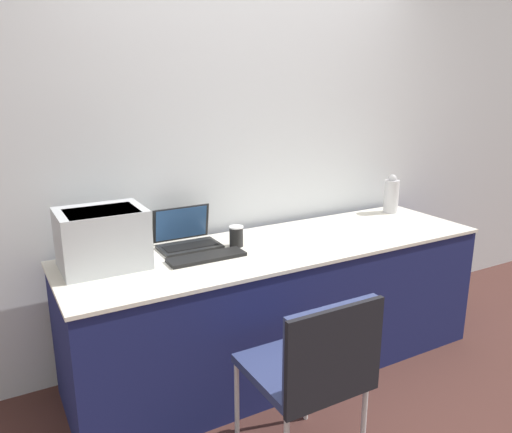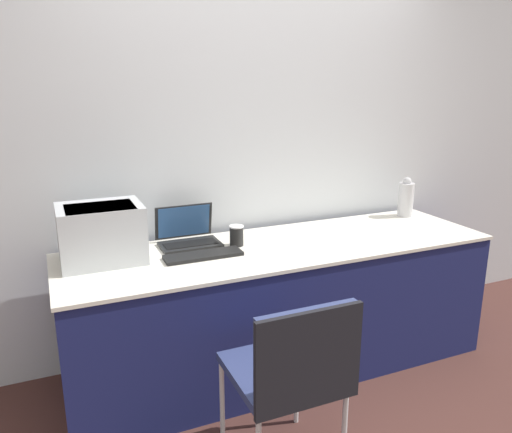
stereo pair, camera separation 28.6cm
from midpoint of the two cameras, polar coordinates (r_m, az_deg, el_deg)
The scene contains 9 objects.
ground_plane at distance 3.03m, azimuth 3.74°, elevation -19.57°, with size 14.00×14.00×0.00m, color #472823.
wall_back at distance 3.24m, azimuth -3.90°, elevation 7.61°, with size 8.00×0.05×2.60m.
table at distance 3.10m, azimuth 0.13°, elevation -10.17°, with size 2.56×0.75×0.79m.
printer at distance 2.71m, azimuth -20.11°, elevation -2.17°, with size 0.43×0.33×0.31m.
laptop_left at distance 2.95m, azimuth -10.71°, elevation -2.48°, with size 0.35×0.25×0.22m.
external_keyboard at distance 2.74m, azimuth -8.67°, elevation -4.67°, with size 0.43×0.13×0.02m.
coffee_cup at distance 2.91m, azimuth -5.09°, elevation -2.30°, with size 0.08×0.08×0.12m.
metal_pitcher at distance 3.73m, azimuth 13.12°, elevation 2.38°, with size 0.11×0.11×0.28m.
chair at distance 2.20m, azimuth 2.94°, elevation -16.63°, with size 0.47×0.50×0.88m.
Camera 1 is at (-1.51, -2.01, 1.73)m, focal length 35.00 mm.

